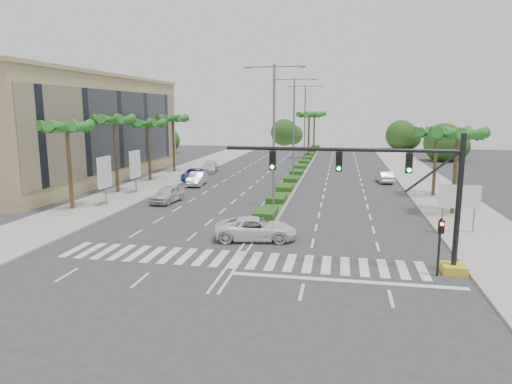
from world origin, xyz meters
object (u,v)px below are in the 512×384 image
car_parked_c (193,174)px  car_parked_a (168,194)px  car_parked_b (197,179)px  car_parked_d (210,167)px  car_crossing (256,229)px  car_right (384,177)px

car_parked_c → car_parked_a: bearing=-87.6°
car_parked_b → car_parked_d: car_parked_b is taller
car_parked_d → car_crossing: size_ratio=0.89×
car_parked_d → car_parked_b: bearing=-87.6°
car_parked_b → car_crossing: size_ratio=0.85×
car_parked_a → car_parked_b: (-0.32, 9.67, -0.01)m
car_parked_a → car_crossing: car_parked_a is taller
car_parked_c → car_crossing: (12.12, -23.77, 0.05)m
car_crossing → car_parked_b: bearing=18.3°
car_parked_a → car_right: bearing=43.7°
car_parked_a → car_parked_c: (-1.97, 13.30, -0.07)m
car_parked_d → car_crossing: car_crossing is taller
car_parked_b → car_parked_c: 3.99m
car_crossing → car_right: bearing=-30.7°
car_parked_b → car_parked_c: bearing=110.7°
car_parked_d → car_right: (22.41, -4.81, -0.01)m
car_parked_c → car_parked_d: (0.00, 7.04, -0.00)m
car_crossing → car_parked_d: bearing=12.3°
car_parked_c → car_parked_d: 7.04m
car_parked_b → car_crossing: (10.47, -20.13, -0.00)m
car_parked_a → car_right: (20.44, 15.53, -0.08)m
car_parked_a → car_crossing: 14.57m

